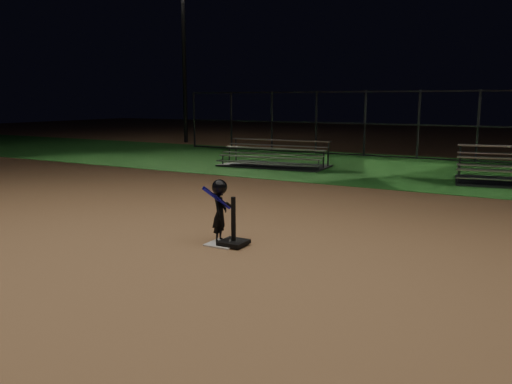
# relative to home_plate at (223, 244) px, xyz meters

# --- Properties ---
(ground) EXTENTS (80.00, 80.00, 0.00)m
(ground) POSITION_rel_home_plate_xyz_m (0.00, 0.00, -0.01)
(ground) COLOR #9A6D45
(ground) RESTS_ON ground
(grass_strip) EXTENTS (60.00, 8.00, 0.01)m
(grass_strip) POSITION_rel_home_plate_xyz_m (0.00, 10.00, -0.01)
(grass_strip) COLOR #1D571C
(grass_strip) RESTS_ON ground
(home_plate) EXTENTS (0.45, 0.45, 0.02)m
(home_plate) POSITION_rel_home_plate_xyz_m (0.00, 0.00, 0.00)
(home_plate) COLOR beige
(home_plate) RESTS_ON ground
(batting_tee) EXTENTS (0.38, 0.38, 0.72)m
(batting_tee) POSITION_rel_home_plate_xyz_m (0.17, 0.01, 0.14)
(batting_tee) COLOR black
(batting_tee) RESTS_ON home_plate
(child_batter) EXTENTS (0.39, 0.61, 0.97)m
(child_batter) POSITION_rel_home_plate_xyz_m (-0.13, 0.10, 0.51)
(child_batter) COLOR black
(child_batter) RESTS_ON ground
(bleacher_left) EXTENTS (3.58, 1.94, 0.85)m
(bleacher_left) POSITION_rel_home_plate_xyz_m (-3.58, 8.55, 0.16)
(bleacher_left) COLOR #AFAFB4
(bleacher_left) RESTS_ON ground
(backstop_fence) EXTENTS (20.08, 0.08, 2.50)m
(backstop_fence) POSITION_rel_home_plate_xyz_m (0.00, 13.00, 1.24)
(backstop_fence) COLOR #38383D
(backstop_fence) RESTS_ON ground
(light_pole_left) EXTENTS (0.90, 0.53, 8.30)m
(light_pole_left) POSITION_rel_home_plate_xyz_m (-12.00, 14.94, 4.93)
(light_pole_left) COLOR #2D2D30
(light_pole_left) RESTS_ON ground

